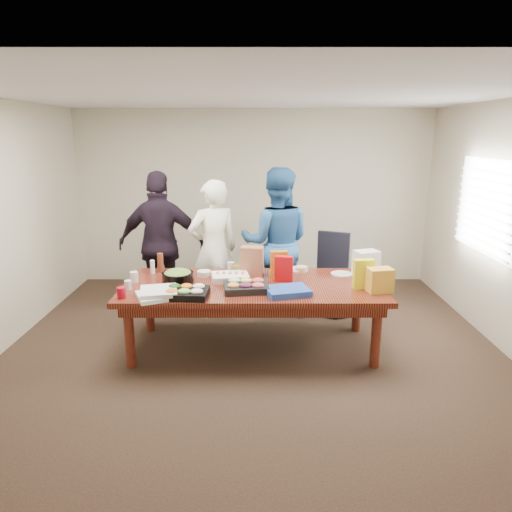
{
  "coord_description": "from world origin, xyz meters",
  "views": [
    {
      "loc": [
        0.03,
        -4.74,
        2.32
      ],
      "look_at": [
        0.03,
        0.1,
        1.04
      ],
      "focal_mm": 32.27,
      "sensor_mm": 36.0,
      "label": 1
    }
  ],
  "objects_px": {
    "office_chair": "(335,276)",
    "person_right": "(276,242)",
    "sheet_cake": "(230,277)",
    "salad_bowl": "(178,277)",
    "conference_table": "(253,316)",
    "person_center": "(214,250)"
  },
  "relations": [
    {
      "from": "person_center",
      "to": "sheet_cake",
      "type": "distance_m",
      "value": 0.84
    },
    {
      "from": "sheet_cake",
      "to": "office_chair",
      "type": "bearing_deg",
      "value": 25.02
    },
    {
      "from": "conference_table",
      "to": "person_right",
      "type": "distance_m",
      "value": 1.24
    },
    {
      "from": "office_chair",
      "to": "sheet_cake",
      "type": "height_order",
      "value": "office_chair"
    },
    {
      "from": "person_right",
      "to": "sheet_cake",
      "type": "distance_m",
      "value": 1.09
    },
    {
      "from": "salad_bowl",
      "to": "person_center",
      "type": "bearing_deg",
      "value": 70.1
    },
    {
      "from": "person_center",
      "to": "person_right",
      "type": "bearing_deg",
      "value": 164.18
    },
    {
      "from": "office_chair",
      "to": "person_right",
      "type": "height_order",
      "value": "person_right"
    },
    {
      "from": "conference_table",
      "to": "office_chair",
      "type": "bearing_deg",
      "value": 44.11
    },
    {
      "from": "sheet_cake",
      "to": "salad_bowl",
      "type": "relative_size",
      "value": 1.16
    },
    {
      "from": "office_chair",
      "to": "person_center",
      "type": "height_order",
      "value": "person_center"
    },
    {
      "from": "sheet_cake",
      "to": "salad_bowl",
      "type": "xyz_separation_m",
      "value": [
        -0.57,
        -0.08,
        0.02
      ]
    },
    {
      "from": "conference_table",
      "to": "salad_bowl",
      "type": "relative_size",
      "value": 8.16
    },
    {
      "from": "conference_table",
      "to": "person_right",
      "type": "bearing_deg",
      "value": 74.31
    },
    {
      "from": "conference_table",
      "to": "salad_bowl",
      "type": "xyz_separation_m",
      "value": [
        -0.82,
        0.06,
        0.43
      ]
    },
    {
      "from": "conference_table",
      "to": "salad_bowl",
      "type": "bearing_deg",
      "value": 176.12
    },
    {
      "from": "conference_table",
      "to": "person_right",
      "type": "relative_size",
      "value": 1.45
    },
    {
      "from": "person_center",
      "to": "salad_bowl",
      "type": "bearing_deg",
      "value": 45.44
    },
    {
      "from": "person_right",
      "to": "sheet_cake",
      "type": "height_order",
      "value": "person_right"
    },
    {
      "from": "conference_table",
      "to": "person_center",
      "type": "bearing_deg",
      "value": 118.46
    },
    {
      "from": "sheet_cake",
      "to": "person_right",
      "type": "bearing_deg",
      "value": 49.84
    },
    {
      "from": "office_chair",
      "to": "person_right",
      "type": "xyz_separation_m",
      "value": [
        -0.78,
        0.02,
        0.45
      ]
    }
  ]
}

